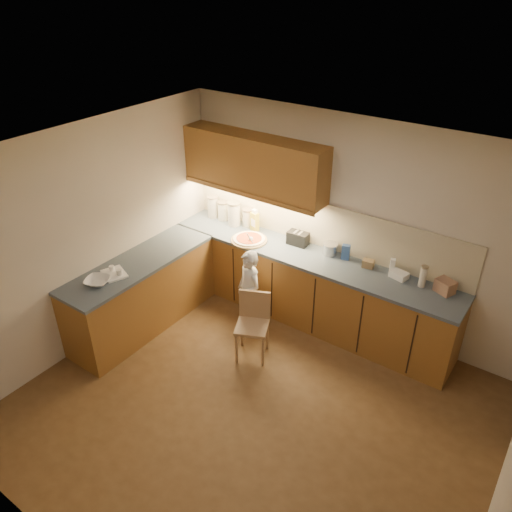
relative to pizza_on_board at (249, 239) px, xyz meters
The scene contains 24 objects.
room 2.09m from the pizza_on_board, 53.34° to the right, with size 4.54×4.50×2.62m.
l_counter 0.63m from the pizza_on_board, 52.66° to the right, with size 3.77×2.62×0.92m.
backsplash 0.94m from the pizza_on_board, 27.38° to the left, with size 3.75×0.02×0.58m, color beige.
upper_cabinets 0.95m from the pizza_on_board, 112.52° to the left, with size 1.95×0.36×0.73m.
pizza_on_board is the anchor object (origin of this frame).
child 0.73m from the pizza_on_board, 54.55° to the right, with size 0.40×0.26×1.10m, color silver.
wooden_chair 1.15m from the pizza_on_board, 51.73° to the right, with size 0.48×0.48×0.80m.
mixing_bowl 1.93m from the pizza_on_board, 113.85° to the right, with size 0.27×0.27×0.07m, color white.
canister_a 0.87m from the pizza_on_board, 161.22° to the left, with size 0.15×0.15×0.31m.
canister_b 0.72m from the pizza_on_board, 155.68° to the left, with size 0.15×0.15×0.26m.
canister_c 0.52m from the pizza_on_board, 149.79° to the left, with size 0.18×0.18×0.33m.
canister_d 0.43m from the pizza_on_board, 127.59° to the left, with size 0.16×0.16×0.25m.
oil_jug 0.32m from the pizza_on_board, 111.20° to the left, with size 0.12×0.10×0.30m.
toaster 0.62m from the pizza_on_board, 26.95° to the left, with size 0.27×0.16×0.17m.
steel_pot 1.04m from the pizza_on_board, 16.53° to the left, with size 0.19×0.19×0.14m.
blue_box 1.24m from the pizza_on_board, 13.89° to the left, with size 0.09×0.07×0.19m, color #3559A0.
card_box_a 1.53m from the pizza_on_board, 10.53° to the left, with size 0.13×0.09×0.09m, color #A38558.
white_bottle 1.80m from the pizza_on_board, 11.08° to the left, with size 0.06×0.06×0.17m, color white.
flat_pack 1.90m from the pizza_on_board, ahead, with size 0.19×0.13×0.08m, color white.
tall_jar 2.16m from the pizza_on_board, ahead, with size 0.08×0.08×0.25m.
card_box_b 2.40m from the pizza_on_board, ahead, with size 0.19×0.15×0.15m, color tan.
dough_cloth 1.72m from the pizza_on_board, 117.01° to the right, with size 0.29×0.23×0.02m, color white.
spice_jar_a 1.73m from the pizza_on_board, 119.30° to the right, with size 0.06×0.06×0.08m, color white.
spice_jar_b 1.67m from the pizza_on_board, 114.96° to the right, with size 0.06×0.06×0.08m, color silver.
Camera 1 is at (2.11, -2.92, 3.96)m, focal length 35.00 mm.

